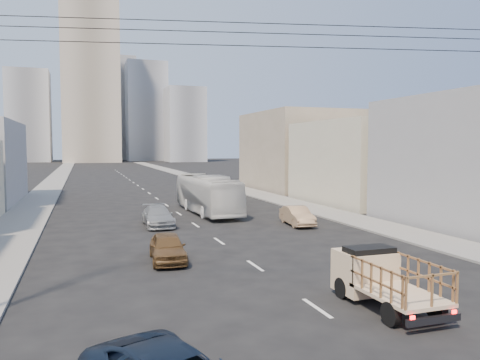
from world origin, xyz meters
TOP-DOWN VIEW (x-y plane):
  - ground at (0.00, 0.00)m, footprint 420.00×420.00m
  - sidewalk_left at (-11.75, 70.00)m, footprint 3.50×180.00m
  - sidewalk_right at (11.75, 70.00)m, footprint 3.50×180.00m
  - lane_dashes at (0.00, 53.00)m, footprint 0.15×104.00m
  - flatbed_pickup at (2.22, 1.43)m, footprint 1.95×4.41m
  - city_bus at (2.33, 25.61)m, footprint 2.98×11.42m
  - sedan_brown at (-3.67, 10.14)m, footprint 1.90×4.09m
  - sedan_tan at (6.74, 17.62)m, footprint 1.79×4.13m
  - sedan_grey at (-2.57, 20.37)m, footprint 1.98×4.73m
  - overhead_wires at (0.00, 1.50)m, footprint 23.01×5.02m
  - bldg_right_near at (19.00, 14.00)m, footprint 10.00×12.00m
  - bldg_right_mid at (19.50, 28.00)m, footprint 11.00×14.00m
  - bldg_right_far at (20.00, 44.00)m, footprint 12.00×16.00m
  - high_rise_tower at (-4.00, 170.00)m, footprint 20.00×20.00m
  - midrise_ne at (18.00, 185.00)m, footprint 16.00×16.00m
  - midrise_nw at (-26.00, 180.00)m, footprint 15.00×15.00m
  - midrise_back at (6.00, 200.00)m, footprint 18.00×18.00m
  - midrise_east at (30.00, 165.00)m, footprint 14.00×14.00m

SIDE VIEW (x-z plane):
  - ground at x=0.00m, z-range 0.00..0.00m
  - lane_dashes at x=0.00m, z-range 0.00..0.01m
  - sidewalk_left at x=-11.75m, z-range 0.00..0.12m
  - sidewalk_right at x=11.75m, z-range 0.00..0.12m
  - sedan_tan at x=6.74m, z-range 0.00..1.32m
  - sedan_brown at x=-3.67m, z-range 0.00..1.35m
  - sedan_grey at x=-2.57m, z-range 0.00..1.36m
  - flatbed_pickup at x=2.22m, z-range 0.14..2.04m
  - city_bus at x=2.33m, z-range 0.00..3.16m
  - bldg_right_mid at x=19.50m, z-range 0.00..8.00m
  - bldg_right_near at x=19.00m, z-range 0.00..9.00m
  - bldg_right_far at x=20.00m, z-range 0.00..10.00m
  - overhead_wires at x=0.00m, z-range 8.60..9.33m
  - midrise_east at x=30.00m, z-range 0.00..28.00m
  - midrise_nw at x=-26.00m, z-range 0.00..34.00m
  - midrise_ne at x=18.00m, z-range 0.00..40.00m
  - midrise_back at x=6.00m, z-range 0.00..44.00m
  - high_rise_tower at x=-4.00m, z-range 0.00..60.00m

